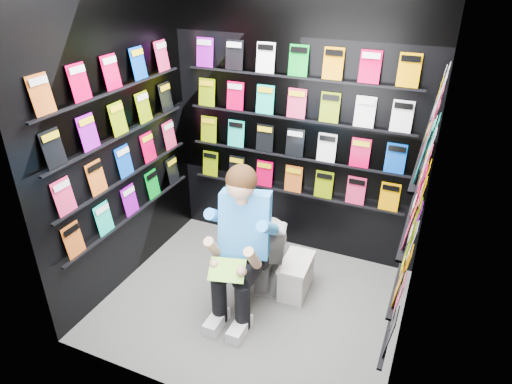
% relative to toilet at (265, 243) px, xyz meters
% --- Properties ---
extents(floor, '(2.40, 2.40, 0.00)m').
position_rel_toilet_xyz_m(floor, '(0.05, -0.38, -0.37)').
color(floor, slate).
rests_on(floor, ground).
extents(wall_back, '(2.40, 0.04, 2.60)m').
position_rel_toilet_xyz_m(wall_back, '(0.05, 0.62, 0.93)').
color(wall_back, black).
rests_on(wall_back, floor).
extents(wall_front, '(2.40, 0.04, 2.60)m').
position_rel_toilet_xyz_m(wall_front, '(0.05, -1.38, 0.93)').
color(wall_front, black).
rests_on(wall_front, floor).
extents(wall_left, '(0.04, 2.00, 2.60)m').
position_rel_toilet_xyz_m(wall_left, '(-1.15, -0.38, 0.93)').
color(wall_left, black).
rests_on(wall_left, floor).
extents(wall_right, '(0.04, 2.00, 2.60)m').
position_rel_toilet_xyz_m(wall_right, '(1.25, -0.38, 0.93)').
color(wall_right, black).
rests_on(wall_right, floor).
extents(comics_back, '(2.10, 0.06, 1.37)m').
position_rel_toilet_xyz_m(comics_back, '(0.05, 0.59, 0.94)').
color(comics_back, '#CD0039').
rests_on(comics_back, wall_back).
extents(comics_left, '(0.06, 1.70, 1.37)m').
position_rel_toilet_xyz_m(comics_left, '(-1.12, -0.38, 0.94)').
color(comics_left, '#CD0039').
rests_on(comics_left, wall_left).
extents(comics_right, '(0.06, 1.70, 1.37)m').
position_rel_toilet_xyz_m(comics_right, '(1.22, -0.38, 0.94)').
color(comics_right, '#CD0039').
rests_on(comics_right, wall_right).
extents(toilet, '(0.60, 0.83, 0.73)m').
position_rel_toilet_xyz_m(toilet, '(0.00, 0.00, 0.00)').
color(toilet, white).
rests_on(toilet, floor).
extents(longbox, '(0.24, 0.41, 0.30)m').
position_rel_toilet_xyz_m(longbox, '(0.33, -0.08, -0.22)').
color(longbox, white).
rests_on(longbox, floor).
extents(longbox_lid, '(0.26, 0.43, 0.03)m').
position_rel_toilet_xyz_m(longbox_lid, '(0.33, -0.08, -0.06)').
color(longbox_lid, white).
rests_on(longbox_lid, longbox).
extents(reader, '(0.71, 0.89, 1.43)m').
position_rel_toilet_xyz_m(reader, '(0.00, -0.38, 0.41)').
color(reader, blue).
rests_on(reader, toilet).
extents(held_comic, '(0.30, 0.22, 0.11)m').
position_rel_toilet_xyz_m(held_comic, '(-0.00, -0.73, 0.21)').
color(held_comic, green).
rests_on(held_comic, reader).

